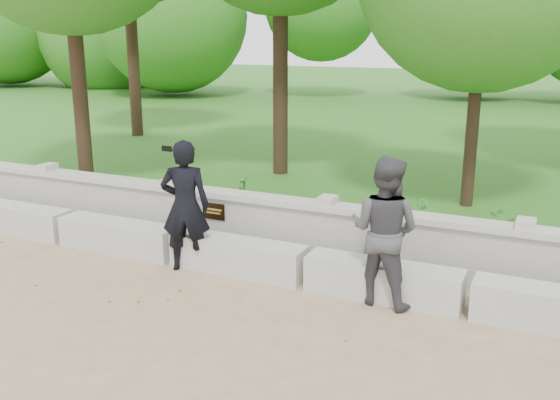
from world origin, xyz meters
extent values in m
plane|color=tan|center=(0.00, 0.00, 0.00)|extent=(80.00, 80.00, 0.00)
cube|color=#2B5B17|center=(0.00, 14.00, 0.12)|extent=(40.00, 22.00, 0.25)
cube|color=beige|center=(-3.00, 1.90, 0.23)|extent=(1.90, 0.45, 0.45)
cube|color=beige|center=(-1.00, 1.90, 0.23)|extent=(1.90, 0.45, 0.45)
cube|color=beige|center=(1.00, 1.90, 0.23)|extent=(1.90, 0.45, 0.45)
cube|color=beige|center=(3.00, 1.90, 0.23)|extent=(1.90, 0.45, 0.45)
cube|color=#B4B1AA|center=(0.00, 2.60, 0.41)|extent=(12.50, 0.25, 0.82)
cube|color=beige|center=(0.00, 2.60, 0.86)|extent=(12.50, 0.35, 0.08)
cube|color=black|center=(0.30, 2.46, 0.62)|extent=(0.36, 0.02, 0.24)
imported|color=black|center=(0.32, 1.71, 0.89)|extent=(0.76, 0.64, 1.79)
cube|color=black|center=(0.32, 1.35, 1.73)|extent=(0.14, 0.07, 0.07)
imported|color=#3E3F43|center=(3.02, 1.80, 0.89)|extent=(0.96, 0.80, 1.78)
cylinder|color=#382619|center=(-6.44, 9.42, 2.64)|extent=(0.32, 0.32, 4.78)
cylinder|color=#382619|center=(-3.55, 4.10, 2.33)|extent=(0.28, 0.28, 4.16)
cylinder|color=#382619|center=(-0.61, 6.68, 2.52)|extent=(0.31, 0.31, 4.55)
cylinder|color=#382619|center=(3.37, 5.73, 1.81)|extent=(0.21, 0.21, 3.13)
imported|color=#32812B|center=(-1.48, 3.30, 0.51)|extent=(0.32, 0.33, 0.52)
imported|color=#32812B|center=(3.00, 3.58, 0.54)|extent=(0.31, 0.36, 0.58)
imported|color=#32812B|center=(4.22, 3.60, 0.51)|extent=(0.62, 0.62, 0.52)
imported|color=#32812B|center=(0.03, 3.90, 0.54)|extent=(0.37, 0.39, 0.58)
camera|label=1|loc=(4.85, -4.98, 3.13)|focal=40.00mm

